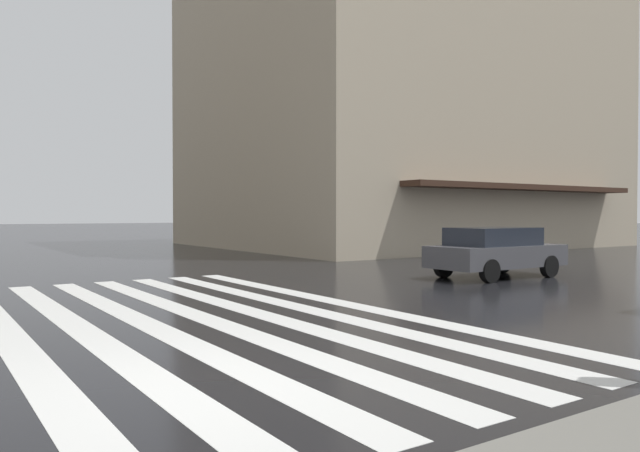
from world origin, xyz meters
TOP-DOWN VIEW (x-y plane):
  - ground_plane at (0.00, 0.00)m, footprint 220.00×220.00m
  - zebra_crossing at (4.00, -0.97)m, footprint 13.00×7.50m
  - haussmann_block_corner at (21.04, -20.83)m, footprint 18.30×20.82m
  - car_dark_grey at (5.50, -10.97)m, footprint 1.85×4.10m

SIDE VIEW (x-z plane):
  - ground_plane at x=0.00m, z-range 0.00..0.00m
  - zebra_crossing at x=4.00m, z-range 0.00..0.01m
  - car_dark_grey at x=5.50m, z-range 0.05..1.46m
  - haussmann_block_corner at x=21.04m, z-range -0.21..19.50m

